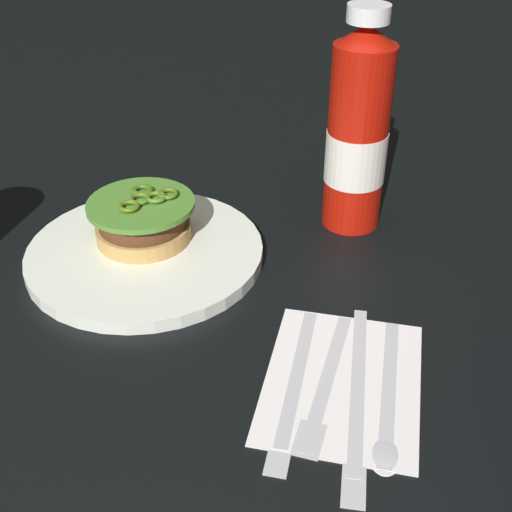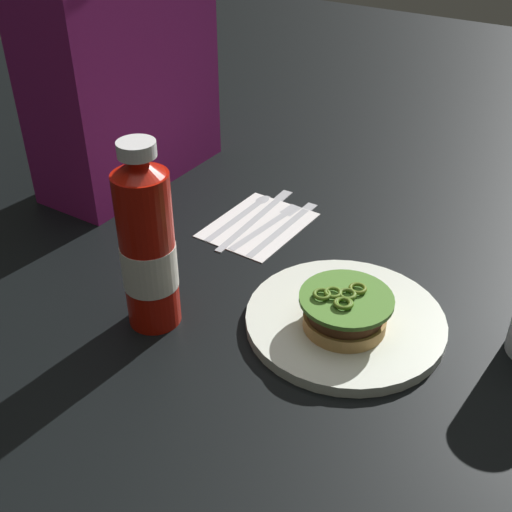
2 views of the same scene
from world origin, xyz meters
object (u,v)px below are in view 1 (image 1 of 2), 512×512
dinner_plate (145,253)px  napkin (342,380)px  butter_knife (293,391)px  ketchup_bottle (358,134)px  spoon_utensil (388,409)px  fork_utensil (323,390)px  burger_sandwich (143,220)px  steak_knife (357,404)px

dinner_plate → napkin: size_ratio=1.48×
dinner_plate → butter_knife: 0.26m
napkin → ketchup_bottle: bearing=-177.1°
ketchup_bottle → napkin: (0.27, 0.01, -0.11)m
napkin → butter_knife: bearing=-58.9°
ketchup_bottle → spoon_utensil: 0.32m
butter_knife → spoon_utensil: same height
napkin → fork_utensil: (0.02, -0.02, 0.00)m
dinner_plate → napkin: dinner_plate is taller
butter_knife → ketchup_bottle: bearing=174.9°
burger_sandwich → steak_knife: burger_sandwich is taller
burger_sandwich → steak_knife: size_ratio=0.52×
steak_knife → spoon_utensil: 0.03m
ketchup_bottle → fork_utensil: (0.29, -0.00, -0.11)m
ketchup_bottle → spoon_utensil: (0.30, 0.05, -0.11)m
dinner_plate → burger_sandwich: 0.04m
dinner_plate → butter_knife: dinner_plate is taller
dinner_plate → steak_knife: (0.18, 0.24, -0.00)m
dinner_plate → spoon_utensil: (0.18, 0.27, -0.00)m
spoon_utensil → burger_sandwich: bearing=-125.7°
butter_knife → steak_knife: bearing=86.0°
dinner_plate → fork_utensil: dinner_plate is taller
butter_knife → spoon_utensil: (0.01, 0.08, 0.00)m
butter_knife → dinner_plate: bearing=-132.6°
ketchup_bottle → napkin: size_ratio=1.44×
butter_knife → steak_knife: same height
steak_knife → spoon_utensil: size_ratio=1.26×
steak_knife → spoon_utensil: same height
butter_knife → fork_utensil: same height
dinner_plate → napkin: 0.27m
napkin → spoon_utensil: spoon_utensil is taller
dinner_plate → fork_utensil: (0.17, 0.21, -0.00)m
fork_utensil → ketchup_bottle: bearing=179.7°
butter_knife → spoon_utensil: 0.08m
napkin → steak_knife: steak_knife is taller
burger_sandwich → butter_knife: size_ratio=0.60×
napkin → steak_knife: bearing=26.9°
butter_knife → spoon_utensil: bearing=86.2°
ketchup_bottle → steak_knife: size_ratio=1.11×
burger_sandwich → ketchup_bottle: bearing=115.3°
napkin → butter_knife: (0.02, -0.04, 0.00)m
burger_sandwich → ketchup_bottle: size_ratio=0.47×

